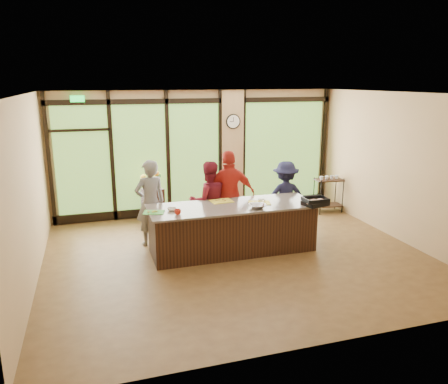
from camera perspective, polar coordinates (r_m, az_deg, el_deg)
floor at (r=8.32m, az=1.76°, el=-8.38°), size 7.00×7.00×0.00m
ceiling at (r=7.68m, az=1.93°, el=12.73°), size 7.00×7.00×0.00m
back_wall at (r=10.70m, az=-3.38°, el=5.12°), size 7.00×0.00×7.00m
left_wall at (r=7.53m, az=-24.26°, el=-0.13°), size 0.00×6.00×6.00m
right_wall at (r=9.57m, az=22.12°, el=2.97°), size 0.00×6.00×6.00m
window_wall at (r=10.71m, az=-2.46°, el=4.57°), size 6.90×0.12×3.00m
island_base at (r=8.43m, az=1.12°, el=-4.87°), size 3.10×1.00×0.88m
countertop at (r=8.29m, az=1.14°, el=-1.87°), size 3.20×1.10×0.04m
wall_clock at (r=10.71m, az=1.21°, el=9.19°), size 0.36×0.04×0.36m
cook_left at (r=8.76m, az=-9.61°, el=-1.39°), size 0.71×0.56×1.74m
cook_midleft at (r=8.90m, az=-2.02°, el=-1.22°), size 0.81×0.63×1.66m
cook_midright at (r=8.99m, az=0.73°, el=-0.41°), size 1.10×0.49×1.85m
cook_right at (r=9.53m, az=7.99°, el=-0.61°), size 1.09×0.75×1.55m
roasting_pan at (r=8.46m, az=11.82°, el=-1.44°), size 0.51×0.44×0.08m
mixing_bowl at (r=8.11m, az=4.39°, el=-1.86°), size 0.31×0.31×0.07m
cutting_board_left at (r=7.93m, az=-9.14°, el=-2.64°), size 0.43×0.37×0.01m
cutting_board_center at (r=8.54m, az=-0.33°, el=-1.19°), size 0.45×0.35×0.01m
cutting_board_right at (r=8.45m, az=4.65°, el=-1.41°), size 0.48×0.40×0.01m
prep_bowl_near at (r=7.99m, az=-6.83°, el=-2.26°), size 0.19×0.19×0.05m
prep_bowl_mid at (r=8.27m, az=4.20°, el=-1.66°), size 0.16×0.16×0.04m
prep_bowl_far at (r=8.59m, az=4.96°, el=-1.08°), size 0.17×0.17×0.03m
red_ramekin at (r=7.75m, az=-6.06°, el=-2.60°), size 0.15×0.15×0.09m
flower_stand at (r=10.24m, az=-9.24°, el=-1.78°), size 0.53×0.53×0.80m
flower_vase at (r=10.10m, az=-9.36°, el=1.12°), size 0.32×0.32×0.26m
bar_cart at (r=11.19m, az=13.49°, el=0.22°), size 0.72×0.47×0.93m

